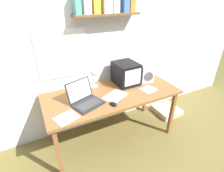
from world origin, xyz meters
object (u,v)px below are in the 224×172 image
(juice_glass, at_px, (81,86))
(printed_handout, at_px, (149,89))
(computer_mouse, at_px, (113,104))
(crt_monitor, at_px, (126,73))
(laptop, at_px, (84,98))
(space_heater, at_px, (147,74))
(loose_paper_near_laptop, at_px, (67,118))
(floor_cushion, at_px, (167,110))
(open_notebook, at_px, (115,96))
(corner_desk, at_px, (112,97))
(loose_paper_near_monitor, at_px, (143,75))
(desk_lamp, at_px, (94,75))

(juice_glass, distance_m, printed_handout, 0.90)
(juice_glass, bearing_deg, computer_mouse, -66.09)
(computer_mouse, relative_size, printed_handout, 0.55)
(crt_monitor, relative_size, laptop, 0.86)
(juice_glass, height_order, space_heater, space_heater)
(loose_paper_near_laptop, xyz_separation_m, floor_cushion, (1.78, 0.33, -0.70))
(crt_monitor, distance_m, open_notebook, 0.42)
(space_heater, relative_size, computer_mouse, 2.11)
(crt_monitor, height_order, floor_cushion, crt_monitor)
(computer_mouse, bearing_deg, crt_monitor, 45.56)
(crt_monitor, bearing_deg, loose_paper_near_laptop, -158.62)
(corner_desk, xyz_separation_m, space_heater, (0.58, 0.05, 0.18))
(computer_mouse, bearing_deg, laptop, 144.58)
(loose_paper_near_laptop, relative_size, loose_paper_near_monitor, 1.19)
(laptop, distance_m, desk_lamp, 0.39)
(desk_lamp, xyz_separation_m, juice_glass, (-0.18, 0.02, -0.13))
(space_heater, bearing_deg, crt_monitor, 172.66)
(open_notebook, bearing_deg, juice_glass, 134.86)
(desk_lamp, distance_m, floor_cushion, 1.57)
(computer_mouse, height_order, loose_paper_near_laptop, computer_mouse)
(corner_desk, distance_m, floor_cushion, 1.30)
(corner_desk, relative_size, loose_paper_near_laptop, 6.33)
(open_notebook, bearing_deg, space_heater, 13.94)
(open_notebook, bearing_deg, computer_mouse, -124.20)
(corner_desk, relative_size, loose_paper_near_monitor, 7.54)
(desk_lamp, height_order, space_heater, desk_lamp)
(open_notebook, xyz_separation_m, loose_paper_near_monitor, (0.67, 0.36, 0.00))
(crt_monitor, distance_m, juice_glass, 0.64)
(desk_lamp, xyz_separation_m, floor_cushion, (1.29, -0.14, -0.89))
(corner_desk, relative_size, crt_monitor, 4.85)
(printed_handout, bearing_deg, corner_desk, 163.92)
(space_heater, relative_size, floor_cushion, 0.62)
(open_notebook, relative_size, loose_paper_near_laptop, 1.29)
(laptop, distance_m, floor_cushion, 1.71)
(space_heater, bearing_deg, desk_lamp, -179.93)
(juice_glass, height_order, floor_cushion, juice_glass)
(juice_glass, bearing_deg, loose_paper_near_monitor, 1.33)
(open_notebook, bearing_deg, floor_cushion, 8.69)
(loose_paper_near_laptop, bearing_deg, laptop, 36.30)
(space_heater, height_order, loose_paper_near_monitor, space_heater)
(computer_mouse, xyz_separation_m, floor_cushion, (1.24, 0.34, -0.72))
(desk_lamp, relative_size, open_notebook, 0.81)
(floor_cushion, bearing_deg, computer_mouse, -164.81)
(laptop, bearing_deg, loose_paper_near_laptop, -163.11)
(corner_desk, relative_size, printed_handout, 8.08)
(loose_paper_near_laptop, bearing_deg, computer_mouse, -0.66)
(corner_desk, xyz_separation_m, laptop, (-0.39, -0.06, 0.12))
(laptop, relative_size, desk_lamp, 1.45)
(juice_glass, distance_m, space_heater, 0.94)
(crt_monitor, xyz_separation_m, floor_cushion, (0.84, -0.08, -0.85))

